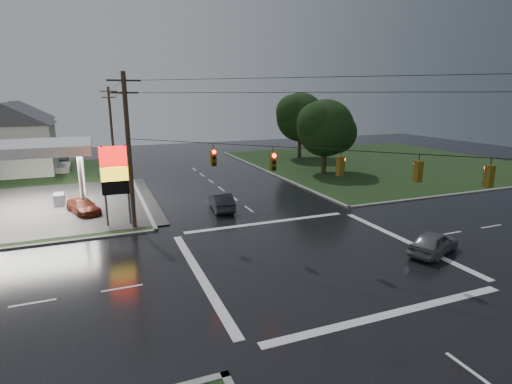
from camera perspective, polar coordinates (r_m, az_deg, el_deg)
name	(u,v)px	position (r m, az deg, el deg)	size (l,w,h in m)	color
ground	(313,256)	(24.61, 8.21, -9.05)	(120.00, 120.00, 0.00)	black
grass_ne	(382,163)	(59.79, 17.51, 4.03)	(36.00, 36.00, 0.08)	black
pylon_sign	(115,172)	(30.56, -19.49, 2.65)	(2.00, 0.35, 6.00)	#59595E
utility_pole_nw	(129,150)	(29.36, -17.70, 5.75)	(2.20, 0.32, 11.00)	#382619
utility_pole_n	(111,125)	(57.72, -19.97, 8.96)	(2.20, 0.32, 10.50)	#382619
traffic_signals	(318,149)	(22.90, 8.82, 6.07)	(26.87, 26.87, 1.47)	black
house_near	(12,138)	(56.56, -31.51, 6.60)	(11.05, 8.48, 8.60)	silver
house_far	(19,130)	(68.53, -30.77, 7.60)	(11.05, 8.48, 8.60)	silver
tree_ne_near	(326,128)	(49.01, 10.02, 8.96)	(7.99, 6.80, 8.98)	black
tree_ne_far	(301,117)	(60.84, 6.48, 10.56)	(8.46, 7.20, 9.80)	black
car_north	(221,201)	(33.71, -4.99, -1.32)	(1.57, 4.50, 1.48)	black
car_crossing	(434,243)	(26.76, 24.06, -6.62)	(1.68, 4.18, 1.43)	slate
car_pump	(83,206)	(35.44, -23.44, -1.91)	(1.70, 4.17, 1.21)	#591E14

